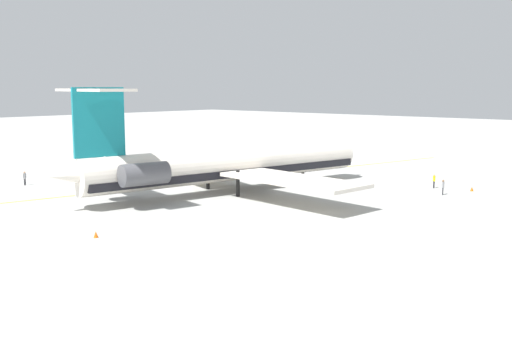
{
  "coord_description": "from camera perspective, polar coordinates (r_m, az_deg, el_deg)",
  "views": [
    {
      "loc": [
        49.55,
        56.91,
        12.29
      ],
      "look_at": [
        -0.25,
        12.64,
        2.9
      ],
      "focal_mm": 41.28,
      "sensor_mm": 36.0,
      "label": 1
    }
  ],
  "objects": [
    {
      "name": "ground_crew_near_nose",
      "position": [
        71.24,
        17.67,
        -1.37
      ],
      "size": [
        0.4,
        0.29,
        1.8
      ],
      "rotation": [
        0.0,
        0.0,
        2.13
      ],
      "color": "black",
      "rests_on": "ground"
    },
    {
      "name": "main_jetliner",
      "position": [
        69.26,
        -3.26,
        0.61
      ],
      "size": [
        42.15,
        37.53,
        12.35
      ],
      "rotation": [
        0.0,
        0.0,
        2.94
      ],
      "color": "silver",
      "rests_on": "ground"
    },
    {
      "name": "ground_crew_near_tail",
      "position": [
        80.2,
        -21.51,
        -0.53
      ],
      "size": [
        0.45,
        0.29,
        1.8
      ],
      "rotation": [
        0.0,
        0.0,
        1.73
      ],
      "color": "black",
      "rests_on": "ground"
    },
    {
      "name": "taxiway_centreline",
      "position": [
        76.35,
        -6.91,
        -1.3
      ],
      "size": [
        97.35,
        22.86,
        0.01
      ],
      "primitive_type": "cube",
      "rotation": [
        0.0,
        0.0,
        2.91
      ],
      "color": "gold",
      "rests_on": "ground"
    },
    {
      "name": "safety_cone_nose",
      "position": [
        50.65,
        -15.25,
        -5.99
      ],
      "size": [
        0.4,
        0.4,
        0.55
      ],
      "primitive_type": "cone",
      "color": "#EA590F",
      "rests_on": "ground"
    },
    {
      "name": "ground_crew_starboard",
      "position": [
        84.69,
        -17.34,
        0.07
      ],
      "size": [
        0.32,
        0.36,
        1.77
      ],
      "rotation": [
        0.0,
        0.0,
        5.56
      ],
      "color": "black",
      "rests_on": "ground"
    },
    {
      "name": "ground",
      "position": [
        76.45,
        -7.23,
        -1.29
      ],
      "size": [
        370.09,
        370.09,
        0.0
      ],
      "primitive_type": "plane",
      "color": "#ADADA8"
    },
    {
      "name": "ground_crew_portside",
      "position": [
        75.67,
        16.88,
        -0.8
      ],
      "size": [
        0.46,
        0.29,
        1.8
      ],
      "rotation": [
        0.0,
        0.0,
        4.71
      ],
      "color": "black",
      "rests_on": "ground"
    },
    {
      "name": "safety_cone_tail",
      "position": [
        75.12,
        20.19,
        -1.68
      ],
      "size": [
        0.4,
        0.4,
        0.55
      ],
      "primitive_type": "cone",
      "color": "#EA590F",
      "rests_on": "ground"
    },
    {
      "name": "safety_cone_wingtip",
      "position": [
        100.9,
        1.76,
        1.18
      ],
      "size": [
        0.4,
        0.4,
        0.55
      ],
      "primitive_type": "cone",
      "color": "#EA590F",
      "rests_on": "ground"
    }
  ]
}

